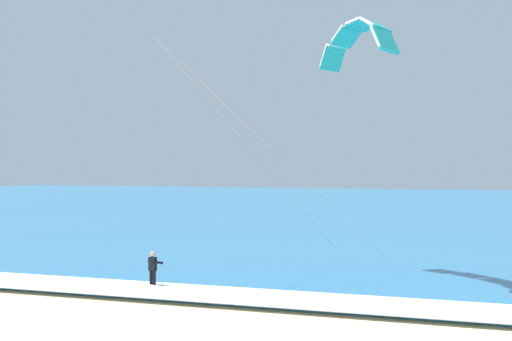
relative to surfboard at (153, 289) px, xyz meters
The scene contains 5 objects.
sea 58.11m from the surfboard, 87.44° to the left, with size 200.00×120.00×0.20m, color teal.
surf_foam 2.77m from the surfboard, 20.14° to the right, with size 200.00×3.03×0.04m, color white.
surfboard is the anchor object (origin of this frame).
kitesurfer 0.91m from the surfboard, 71.56° to the left, with size 0.63×0.62×1.69m.
kite_primary 15.55m from the surfboard, 38.80° to the left, with size 10.31×8.62×11.45m.
Camera 1 is at (9.66, -11.79, 5.40)m, focal length 42.82 mm.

